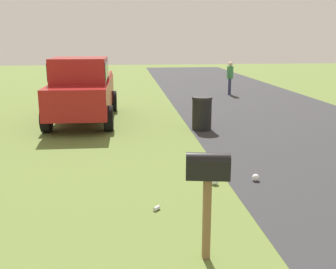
# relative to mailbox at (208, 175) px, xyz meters

# --- Properties ---
(mailbox) EXTENTS (0.28, 0.55, 1.38)m
(mailbox) POSITION_rel_mailbox_xyz_m (0.00, 0.00, 0.00)
(mailbox) COLOR brown
(mailbox) RESTS_ON ground
(pickup_truck) EXTENTS (4.94, 2.11, 2.09)m
(pickup_truck) POSITION_rel_mailbox_xyz_m (8.65, 2.35, -0.01)
(pickup_truck) COLOR maroon
(pickup_truck) RESTS_ON ground
(trash_bin) EXTENTS (0.60, 0.60, 0.99)m
(trash_bin) POSITION_rel_mailbox_xyz_m (7.04, -1.30, -0.61)
(trash_bin) COLOR black
(trash_bin) RESTS_ON ground
(pedestrian) EXTENTS (0.47, 0.30, 1.57)m
(pedestrian) POSITION_rel_mailbox_xyz_m (14.20, -4.03, -0.21)
(pedestrian) COLOR #2D3351
(pedestrian) RESTS_ON ground
(litter_can_midfield_a) EXTENTS (0.13, 0.13, 0.07)m
(litter_can_midfield_a) POSITION_rel_mailbox_xyz_m (1.48, 0.50, -1.08)
(litter_can_midfield_a) COLOR silver
(litter_can_midfield_a) RESTS_ON ground
(litter_bag_by_mailbox) EXTENTS (0.14, 0.14, 0.14)m
(litter_bag_by_mailbox) POSITION_rel_mailbox_xyz_m (2.60, -1.51, -1.04)
(litter_bag_by_mailbox) COLOR silver
(litter_bag_by_mailbox) RESTS_ON ground
(litter_bag_midfield_b) EXTENTS (0.14, 0.14, 0.14)m
(litter_bag_midfield_b) POSITION_rel_mailbox_xyz_m (3.34, -0.93, -1.04)
(litter_bag_midfield_b) COLOR silver
(litter_bag_midfield_b) RESTS_ON ground
(litter_bag_far_scatter) EXTENTS (0.14, 0.14, 0.14)m
(litter_bag_far_scatter) POSITION_rel_mailbox_xyz_m (2.50, -0.68, -1.04)
(litter_bag_far_scatter) COLOR silver
(litter_bag_far_scatter) RESTS_ON ground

